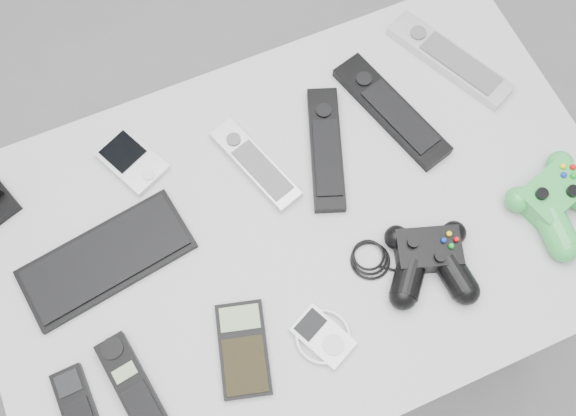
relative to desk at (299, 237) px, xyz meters
name	(u,v)px	position (x,y,z in m)	size (l,w,h in m)	color
floor	(325,300)	(0.09, 0.01, -0.65)	(3.50, 3.50, 0.00)	slate
desk	(299,237)	(0.00, 0.00, 0.00)	(1.06, 0.68, 0.71)	#9C9D9F
pda_keyboard	(106,259)	(-0.32, 0.07, 0.07)	(0.28, 0.12, 0.02)	black
pda	(132,161)	(-0.22, 0.22, 0.07)	(0.07, 0.11, 0.02)	#B5B4BC
remote_silver_a	(255,164)	(-0.03, 0.13, 0.07)	(0.05, 0.19, 0.02)	#B5B4BC
remote_black_a	(326,148)	(0.10, 0.11, 0.07)	(0.05, 0.23, 0.02)	black
remote_black_b	(391,110)	(0.24, 0.13, 0.07)	(0.06, 0.25, 0.02)	black
remote_silver_b	(450,59)	(0.38, 0.18, 0.07)	(0.06, 0.25, 0.03)	#B6B5BC
mobile_phone	(76,402)	(-0.43, -0.13, 0.07)	(0.05, 0.11, 0.02)	black
cordless_handset	(131,383)	(-0.34, -0.14, 0.07)	(0.05, 0.16, 0.02)	black
calculator	(243,349)	(-0.16, -0.16, 0.07)	(0.08, 0.15, 0.01)	black
mp3_player	(323,336)	(-0.04, -0.19, 0.07)	(0.09, 0.09, 0.02)	white
controller_black	(430,258)	(0.17, -0.14, 0.09)	(0.25, 0.16, 0.05)	black
controller_green	(560,199)	(0.41, -0.14, 0.09)	(0.16, 0.17, 0.05)	#268D37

